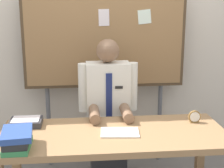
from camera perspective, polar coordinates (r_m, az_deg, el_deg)
back_wall at (r=3.58m, az=-1.49°, el=7.83°), size 6.40×0.08×2.70m
desk at (r=2.68m, az=0.36°, el=-10.04°), size 1.78×0.73×0.74m
person at (r=3.19m, az=-0.67°, el=-5.85°), size 0.55×0.56×1.41m
bulletin_board at (r=3.38m, az=-1.23°, el=7.31°), size 1.64×0.09×1.86m
book_stack at (r=2.45m, az=-15.95°, el=-9.05°), size 0.24×0.31×0.13m
open_notebook at (r=2.63m, az=1.35°, el=-8.30°), size 0.31×0.22×0.01m
desk_clock at (r=2.92m, az=13.93°, el=-5.53°), size 0.10×0.04×0.10m
paper_tray at (r=2.87m, az=-14.51°, el=-6.32°), size 0.26×0.20×0.06m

